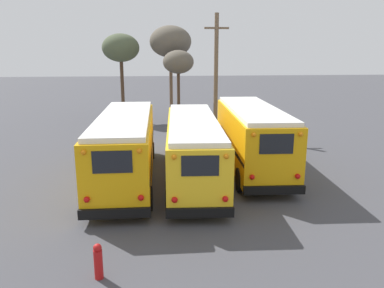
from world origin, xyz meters
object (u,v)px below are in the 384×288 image
object	(u,v)px
bare_tree_2	(178,63)
fire_hydrant	(98,261)
school_bus_0	(125,146)
school_bus_1	(193,147)
bare_tree_0	(121,49)
bare_tree_1	(170,42)
school_bus_2	(252,135)
utility_pole	(216,73)

from	to	relation	value
bare_tree_2	fire_hydrant	xyz separation A→B (m)	(-3.65, -22.07, -4.67)
school_bus_0	fire_hydrant	distance (m)	8.23
school_bus_1	bare_tree_2	world-z (taller)	bare_tree_2
school_bus_0	bare_tree_2	bearing A→B (deg)	76.06
bare_tree_0	fire_hydrant	distance (m)	25.84
bare_tree_1	fire_hydrant	bearing A→B (deg)	-97.22
school_bus_2	bare_tree_2	size ratio (longest dim) A/B	1.54
utility_pole	bare_tree_1	world-z (taller)	utility_pole
school_bus_1	school_bus_2	world-z (taller)	school_bus_2
bare_tree_0	school_bus_2	bearing A→B (deg)	-63.47
school_bus_1	bare_tree_2	size ratio (longest dim) A/B	1.69
bare_tree_2	bare_tree_1	bearing A→B (deg)	99.70
bare_tree_0	bare_tree_1	world-z (taller)	bare_tree_1
school_bus_1	fire_hydrant	world-z (taller)	school_bus_1
bare_tree_1	fire_hydrant	size ratio (longest dim) A/B	8.05
bare_tree_0	bare_tree_1	xyz separation A→B (m)	(4.39, -0.20, 0.55)
bare_tree_0	bare_tree_2	distance (m)	5.88
school_bus_2	bare_tree_1	size ratio (longest dim) A/B	1.15
bare_tree_2	bare_tree_0	bearing A→B (deg)	147.73
utility_pole	bare_tree_2	distance (m)	4.38
bare_tree_0	bare_tree_1	distance (m)	4.43
bare_tree_1	school_bus_0	bearing A→B (deg)	-100.01
school_bus_0	bare_tree_0	bearing A→B (deg)	94.78
bare_tree_2	school_bus_2	bearing A→B (deg)	-76.71
school_bus_0	school_bus_1	bearing A→B (deg)	-1.49
school_bus_0	bare_tree_0	distance (m)	17.68
bare_tree_1	fire_hydrant	xyz separation A→B (m)	(-3.16, -24.94, -6.37)
utility_pole	bare_tree_0	size ratio (longest dim) A/B	1.15
utility_pole	bare_tree_0	xyz separation A→B (m)	(-7.45, 6.56, 1.81)
school_bus_1	school_bus_2	bearing A→B (deg)	22.21
school_bus_1	school_bus_2	xyz separation A→B (m)	(3.23, 1.32, 0.18)
utility_pole	bare_tree_2	world-z (taller)	utility_pole
bare_tree_1	bare_tree_2	size ratio (longest dim) A/B	1.34
school_bus_1	bare_tree_1	world-z (taller)	bare_tree_1
utility_pole	fire_hydrant	size ratio (longest dim) A/B	8.50
school_bus_2	utility_pole	distance (m)	9.62
bare_tree_0	bare_tree_2	world-z (taller)	bare_tree_0
school_bus_0	bare_tree_1	xyz separation A→B (m)	(2.97, 16.81, 5.16)
school_bus_0	utility_pole	world-z (taller)	utility_pole
utility_pole	fire_hydrant	distance (m)	20.01
school_bus_0	bare_tree_2	xyz separation A→B (m)	(3.46, 13.93, 3.46)
school_bus_1	bare_tree_1	bearing A→B (deg)	90.89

